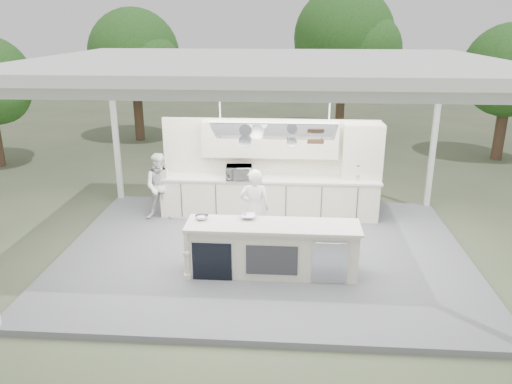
# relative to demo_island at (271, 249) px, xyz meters

# --- Properties ---
(ground) EXTENTS (90.00, 90.00, 0.00)m
(ground) POSITION_rel_demo_island_xyz_m (-0.18, 0.91, -0.60)
(ground) COLOR #52593D
(ground) RESTS_ON ground
(stage_deck) EXTENTS (8.00, 6.00, 0.12)m
(stage_deck) POSITION_rel_demo_island_xyz_m (-0.18, 0.91, -0.54)
(stage_deck) COLOR #5B5B5F
(stage_deck) RESTS_ON ground
(tent) EXTENTS (8.20, 6.20, 3.86)m
(tent) POSITION_rel_demo_island_xyz_m (-0.18, 0.90, 3.11)
(tent) COLOR white
(tent) RESTS_ON ground
(demo_island) EXTENTS (3.10, 0.79, 0.95)m
(demo_island) POSITION_rel_demo_island_xyz_m (0.00, 0.00, 0.00)
(demo_island) COLOR white
(demo_island) RESTS_ON stage_deck
(back_counter) EXTENTS (5.08, 0.72, 0.95)m
(back_counter) POSITION_rel_demo_island_xyz_m (-0.18, 2.81, 0.00)
(back_counter) COLOR white
(back_counter) RESTS_ON stage_deck
(back_wall_unit) EXTENTS (5.05, 0.48, 2.25)m
(back_wall_unit) POSITION_rel_demo_island_xyz_m (0.27, 3.03, 0.98)
(back_wall_unit) COLOR white
(back_wall_unit) RESTS_ON stage_deck
(tree_cluster) EXTENTS (19.55, 9.40, 5.85)m
(tree_cluster) POSITION_rel_demo_island_xyz_m (-0.34, 10.68, 2.69)
(tree_cluster) COLOR #4C3126
(tree_cluster) RESTS_ON ground
(head_chef) EXTENTS (0.61, 0.40, 1.66)m
(head_chef) POSITION_rel_demo_island_xyz_m (-0.38, 1.05, 0.35)
(head_chef) COLOR white
(head_chef) RESTS_ON stage_deck
(sous_chef) EXTENTS (0.83, 0.69, 1.56)m
(sous_chef) POSITION_rel_demo_island_xyz_m (-2.63, 2.46, 0.30)
(sous_chef) COLOR silver
(sous_chef) RESTS_ON stage_deck
(toaster_oven) EXTENTS (0.60, 0.43, 0.32)m
(toaster_oven) POSITION_rel_demo_island_xyz_m (-0.85, 2.61, 0.63)
(toaster_oven) COLOR #B0B2B7
(toaster_oven) RESTS_ON back_counter
(bowl_large) EXTENTS (0.29, 0.29, 0.07)m
(bowl_large) POSITION_rel_demo_island_xyz_m (-0.44, 0.26, 0.51)
(bowl_large) COLOR silver
(bowl_large) RESTS_ON demo_island
(bowl_small) EXTENTS (0.25, 0.25, 0.08)m
(bowl_small) POSITION_rel_demo_island_xyz_m (-1.28, 0.16, 0.51)
(bowl_small) COLOR #B3B5BA
(bowl_small) RESTS_ON demo_island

